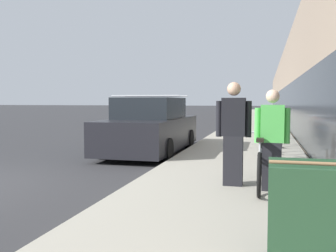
% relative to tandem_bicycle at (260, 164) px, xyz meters
% --- Properties ---
extents(sidewalk_slab, '(3.23, 70.00, 0.15)m').
position_rel_tandem_bicycle_xyz_m(sidewalk_slab, '(-0.52, 19.91, -0.43)').
color(sidewalk_slab, '#A39E8E').
rests_on(sidewalk_slab, ground).
extents(tandem_bicycle, '(0.52, 2.27, 0.83)m').
position_rel_tandem_bicycle_xyz_m(tandem_bicycle, '(0.00, 0.00, 0.00)').
color(tandem_bicycle, black).
rests_on(tandem_bicycle, sidewalk_slab).
extents(person_rider, '(0.53, 0.21, 1.56)m').
position_rel_tandem_bicycle_xyz_m(person_rider, '(0.17, -0.28, 0.42)').
color(person_rider, black).
rests_on(person_rider, sidewalk_slab).
extents(person_bystander, '(0.57, 0.22, 1.69)m').
position_rel_tandem_bicycle_xyz_m(person_bystander, '(-0.43, -0.07, 0.49)').
color(person_bystander, black).
rests_on(person_bystander, sidewalk_slab).
extents(bike_rack_hoop, '(0.05, 0.60, 0.84)m').
position_rel_tandem_bicycle_xyz_m(bike_rack_hoop, '(0.26, 2.06, 0.16)').
color(bike_rack_hoop, '#4C4C51').
rests_on(bike_rack_hoop, sidewalk_slab).
extents(cruiser_bike_nearest, '(0.52, 1.78, 0.84)m').
position_rel_tandem_bicycle_xyz_m(cruiser_bike_nearest, '(0.38, 3.31, -0.00)').
color(cruiser_bike_nearest, black).
rests_on(cruiser_bike_nearest, sidewalk_slab).
extents(cruiser_bike_middle, '(0.52, 1.87, 0.93)m').
position_rel_tandem_bicycle_xyz_m(cruiser_bike_middle, '(0.52, 5.73, 0.03)').
color(cruiser_bike_middle, black).
rests_on(cruiser_bike_middle, sidewalk_slab).
extents(cruiser_bike_farthest, '(0.52, 1.77, 0.86)m').
position_rel_tandem_bicycle_xyz_m(cruiser_bike_farthest, '(0.39, 8.05, 0.01)').
color(cruiser_bike_farthest, black).
rests_on(cruiser_bike_farthest, sidewalk_slab).
extents(sandwich_board_sign, '(0.56, 0.56, 0.90)m').
position_rel_tandem_bicycle_xyz_m(sandwich_board_sign, '(0.39, -3.04, 0.09)').
color(sandwich_board_sign, '#23472D').
rests_on(sandwich_board_sign, sidewalk_slab).
extents(parked_sedan_curbside, '(1.99, 4.69, 1.69)m').
position_rel_tandem_bicycle_xyz_m(parked_sedan_curbside, '(-3.20, 4.24, 0.23)').
color(parked_sedan_curbside, black).
rests_on(parked_sedan_curbside, ground).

